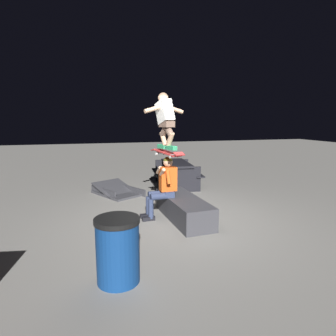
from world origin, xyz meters
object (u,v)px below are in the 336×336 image
object	(u,v)px
skateboard	(167,153)
kicker_ramp	(118,192)
picnic_table_back	(176,170)
ledge_box_main	(183,208)
trash_bin	(118,250)
skater_airborne	(165,118)
person_sitting_on_ledge	(163,185)

from	to	relation	value
skateboard	kicker_ramp	distance (m)	2.69
kicker_ramp	picnic_table_back	world-z (taller)	picnic_table_back
ledge_box_main	skateboard	bearing A→B (deg)	64.97
ledge_box_main	trash_bin	xyz separation A→B (m)	(-1.97, 1.54, 0.20)
skateboard	trash_bin	distance (m)	2.62
skater_airborne	person_sitting_on_ledge	bearing A→B (deg)	98.24
ledge_box_main	kicker_ramp	distance (m)	2.62
ledge_box_main	trash_bin	bearing A→B (deg)	141.92
trash_bin	picnic_table_back	bearing A→B (deg)	-25.29
person_sitting_on_ledge	skateboard	distance (m)	0.67
person_sitting_on_ledge	skateboard	bearing A→B (deg)	-127.16
trash_bin	person_sitting_on_ledge	bearing A→B (deg)	-28.23
kicker_ramp	picnic_table_back	bearing A→B (deg)	-75.07
skateboard	kicker_ramp	xyz separation A→B (m)	(2.21, 0.80, -1.31)
ledge_box_main	skateboard	xyz separation A→B (m)	(0.15, 0.32, 1.15)
ledge_box_main	person_sitting_on_ledge	size ratio (longest dim) A/B	1.43
picnic_table_back	skater_airborne	bearing A→B (deg)	158.04
skateboard	picnic_table_back	distance (m)	3.03
skateboard	person_sitting_on_ledge	bearing A→B (deg)	52.84
skateboard	trash_bin	bearing A→B (deg)	149.94
picnic_table_back	trash_bin	bearing A→B (deg)	154.71
ledge_box_main	trash_bin	world-z (taller)	trash_bin
kicker_ramp	picnic_table_back	size ratio (longest dim) A/B	0.86
picnic_table_back	trash_bin	xyz separation A→B (m)	(-4.82, 2.28, -0.08)
ledge_box_main	picnic_table_back	xyz separation A→B (m)	(2.86, -0.74, 0.27)
picnic_table_back	trash_bin	size ratio (longest dim) A/B	2.19
kicker_ramp	trash_bin	size ratio (longest dim) A/B	1.87
ledge_box_main	picnic_table_back	distance (m)	2.96
skateboard	skater_airborne	xyz separation A→B (m)	(0.05, 0.02, 0.69)
skateboard	skater_airborne	distance (m)	0.69
ledge_box_main	kicker_ramp	size ratio (longest dim) A/B	1.17
person_sitting_on_ledge	kicker_ramp	world-z (taller)	person_sitting_on_ledge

